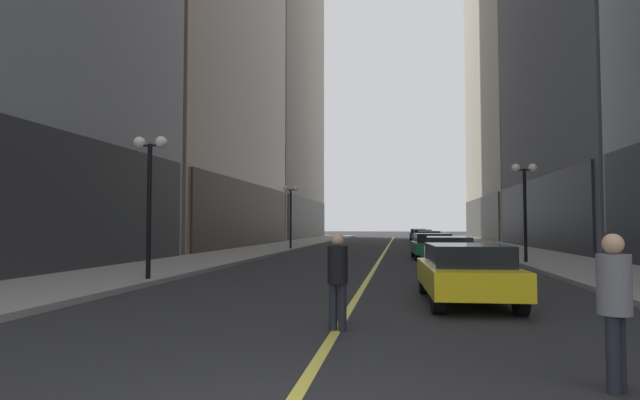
% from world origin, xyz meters
% --- Properties ---
extents(ground_plane, '(200.00, 200.00, 0.00)m').
position_xyz_m(ground_plane, '(0.00, 35.00, 0.00)').
color(ground_plane, '#262628').
extents(sidewalk_left, '(4.50, 78.00, 0.15)m').
position_xyz_m(sidewalk_left, '(-8.25, 35.00, 0.07)').
color(sidewalk_left, gray).
rests_on(sidewalk_left, ground).
extents(sidewalk_right, '(4.50, 78.00, 0.15)m').
position_xyz_m(sidewalk_right, '(8.25, 35.00, 0.07)').
color(sidewalk_right, gray).
rests_on(sidewalk_right, ground).
extents(lane_centre_stripe, '(0.16, 70.00, 0.01)m').
position_xyz_m(lane_centre_stripe, '(0.00, 35.00, 0.00)').
color(lane_centre_stripe, '#E5D64C').
rests_on(lane_centre_stripe, ground).
extents(car_yellow, '(2.01, 4.38, 1.32)m').
position_xyz_m(car_yellow, '(2.50, 8.12, 0.72)').
color(car_yellow, yellow).
rests_on(car_yellow, ground).
extents(car_white, '(1.93, 4.61, 1.32)m').
position_xyz_m(car_white, '(2.78, 15.63, 0.72)').
color(car_white, silver).
rests_on(car_white, ground).
extents(car_green, '(2.09, 4.29, 1.32)m').
position_xyz_m(car_green, '(2.62, 22.94, 0.72)').
color(car_green, '#196038').
rests_on(car_green, ground).
extents(car_silver, '(1.91, 4.54, 1.32)m').
position_xyz_m(car_silver, '(3.03, 33.54, 0.72)').
color(car_silver, '#B7B7BC').
rests_on(car_silver, ground).
extents(car_navy, '(1.78, 4.20, 1.32)m').
position_xyz_m(car_navy, '(3.02, 44.49, 0.72)').
color(car_navy, '#141E4C').
rests_on(car_navy, ground).
extents(car_blue, '(1.97, 4.42, 1.32)m').
position_xyz_m(car_blue, '(2.92, 53.10, 0.72)').
color(car_blue, navy).
rests_on(car_blue, ground).
extents(pedestrian_in_black_coat, '(0.40, 0.40, 1.62)m').
position_xyz_m(pedestrian_in_black_coat, '(0.02, 4.75, 0.94)').
color(pedestrian_in_black_coat, black).
rests_on(pedestrian_in_black_coat, ground).
extents(pedestrian_in_grey_suit, '(0.48, 0.48, 1.66)m').
position_xyz_m(pedestrian_in_grey_suit, '(3.30, 2.11, 0.97)').
color(pedestrian_in_grey_suit, black).
rests_on(pedestrian_in_grey_suit, ground).
extents(street_lamp_left_near, '(1.06, 0.36, 4.43)m').
position_xyz_m(street_lamp_left_near, '(-6.40, 10.57, 3.26)').
color(street_lamp_left_near, black).
rests_on(street_lamp_left_near, ground).
extents(street_lamp_left_far, '(1.06, 0.36, 4.43)m').
position_xyz_m(street_lamp_left_far, '(-6.40, 30.45, 3.26)').
color(street_lamp_left_far, black).
rests_on(street_lamp_left_far, ground).
extents(street_lamp_right_mid, '(1.06, 0.36, 4.43)m').
position_xyz_m(street_lamp_right_mid, '(6.40, 19.56, 3.26)').
color(street_lamp_right_mid, black).
rests_on(street_lamp_right_mid, ground).
extents(fire_hydrant_right, '(0.28, 0.28, 0.80)m').
position_xyz_m(fire_hydrant_right, '(6.90, 11.47, 0.40)').
color(fire_hydrant_right, red).
rests_on(fire_hydrant_right, ground).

